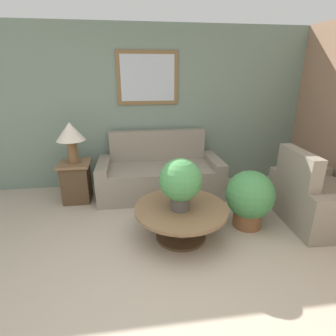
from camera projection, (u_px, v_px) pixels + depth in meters
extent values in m
plane|color=tan|center=(157.00, 313.00, 2.18)|extent=(20.00, 20.00, 0.00)
cube|color=slate|center=(139.00, 110.00, 4.35)|extent=(7.60, 0.06, 2.60)
cube|color=brown|center=(148.00, 78.00, 4.16)|extent=(0.97, 0.03, 0.82)
cube|color=#B2BCC6|center=(148.00, 78.00, 4.14)|extent=(0.85, 0.01, 0.70)
cube|color=gray|center=(160.00, 180.00, 4.25)|extent=(1.59, 0.88, 0.48)
cube|color=gray|center=(158.00, 145.00, 4.42)|extent=(1.59, 0.16, 0.50)
cube|color=gray|center=(104.00, 180.00, 4.12)|extent=(0.18, 0.88, 0.58)
cube|color=gray|center=(213.00, 174.00, 4.34)|extent=(0.18, 0.88, 0.58)
cube|color=gray|center=(317.00, 204.00, 3.46)|extent=(0.89, 0.80, 0.48)
cube|color=gray|center=(298.00, 170.00, 3.26)|extent=(0.20, 0.76, 0.50)
cube|color=gray|center=(298.00, 186.00, 3.88)|extent=(0.87, 0.22, 0.58)
cylinder|color=#4C3823|center=(181.00, 235.00, 3.18)|extent=(0.60, 0.60, 0.03)
cylinder|color=#4C3823|center=(181.00, 222.00, 3.12)|extent=(0.20, 0.20, 0.33)
cylinder|color=brown|center=(181.00, 209.00, 3.06)|extent=(1.09, 1.09, 0.04)
cube|color=#4C3823|center=(77.00, 183.00, 4.01)|extent=(0.39, 0.39, 0.58)
cube|color=brown|center=(74.00, 164.00, 3.91)|extent=(0.46, 0.46, 0.03)
cylinder|color=brown|center=(74.00, 162.00, 3.90)|extent=(0.20, 0.20, 0.02)
cylinder|color=brown|center=(73.00, 151.00, 3.84)|extent=(0.14, 0.14, 0.32)
cone|color=beige|center=(70.00, 131.00, 3.74)|extent=(0.41, 0.41, 0.26)
cylinder|color=#4C4742|center=(180.00, 202.00, 2.98)|extent=(0.22, 0.22, 0.18)
sphere|color=#428447|center=(180.00, 180.00, 2.89)|extent=(0.48, 0.48, 0.48)
cylinder|color=brown|center=(247.00, 218.00, 3.39)|extent=(0.36, 0.36, 0.22)
sphere|color=#428447|center=(250.00, 195.00, 3.27)|extent=(0.61, 0.61, 0.61)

